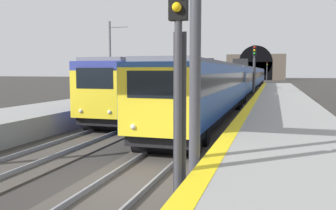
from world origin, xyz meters
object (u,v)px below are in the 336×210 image
object	(u,v)px
railway_signal_far	(267,70)
overhead_signal_gantry	(43,8)
train_main_approaching	(247,78)
catenary_mast_near	(110,62)
railway_signal_mid	(254,68)
railway_signal_near	(178,84)
train_adjacent_platform	(189,80)

from	to	relation	value
railway_signal_far	overhead_signal_gantry	distance (m)	99.10
train_main_approaching	catenary_mast_near	xyz separation A→B (m)	(-22.15, 11.55, 1.96)
railway_signal_mid	overhead_signal_gantry	xyz separation A→B (m)	(-28.57, 4.17, 1.50)
railway_signal_near	train_main_approaching	bearing A→B (deg)	-177.63
railway_signal_near	catenary_mast_near	distance (m)	28.24
train_main_approaching	train_adjacent_platform	xyz separation A→B (m)	(-18.80, 4.45, 0.09)
overhead_signal_gantry	train_main_approaching	bearing A→B (deg)	-2.79
railway_signal_near	catenary_mast_near	size ratio (longest dim) A/B	0.63
railway_signal_far	overhead_signal_gantry	bearing A→B (deg)	-2.41
railway_signal_mid	railway_signal_far	world-z (taller)	railway_signal_mid
railway_signal_near	railway_signal_mid	size ratio (longest dim) A/B	0.87
train_adjacent_platform	railway_signal_mid	distance (m)	6.74
train_main_approaching	railway_signal_far	size ratio (longest dim) A/B	15.36
train_main_approaching	train_adjacent_platform	bearing A→B (deg)	-13.20
overhead_signal_gantry	railway_signal_near	bearing A→B (deg)	-107.36
train_adjacent_platform	overhead_signal_gantry	world-z (taller)	overhead_signal_gantry
train_adjacent_platform	catenary_mast_near	size ratio (longest dim) A/B	4.96
railway_signal_mid	railway_signal_far	bearing A→B (deg)	-180.00
railway_signal_near	overhead_signal_gantry	world-z (taller)	overhead_signal_gantry
train_main_approaching	overhead_signal_gantry	bearing A→B (deg)	-2.67
train_main_approaching	train_adjacent_platform	size ratio (longest dim) A/B	2.15
train_main_approaching	catenary_mast_near	distance (m)	25.06
catenary_mast_near	railway_signal_near	bearing A→B (deg)	-151.42
railway_signal_near	railway_signal_mid	world-z (taller)	railway_signal_mid
train_adjacent_platform	overhead_signal_gantry	bearing A→B (deg)	4.72
railway_signal_far	catenary_mast_near	xyz separation A→B (m)	(-75.52, 13.50, 0.76)
train_adjacent_platform	railway_signal_mid	world-z (taller)	railway_signal_mid
railway_signal_near	railway_signal_far	bearing A→B (deg)	-180.00
railway_signal_near	catenary_mast_near	xyz separation A→B (m)	(24.78, 13.50, 1.17)
train_main_approaching	railway_signal_far	distance (m)	53.42
overhead_signal_gantry	catenary_mast_near	size ratio (longest dim) A/B	1.09
railway_signal_mid	railway_signal_far	distance (m)	70.43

